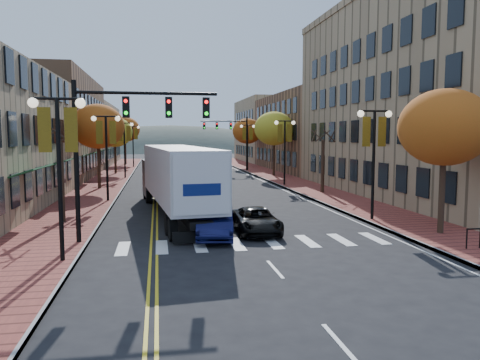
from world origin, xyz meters
name	(u,v)px	position (x,y,z in m)	size (l,w,h in m)	color
ground	(262,255)	(0.00, 0.00, 0.00)	(200.00, 200.00, 0.00)	black
sidewalk_left	(110,180)	(-9.00, 32.50, 0.07)	(4.00, 85.00, 0.15)	brown
sidewalk_right	(277,177)	(9.00, 32.50, 0.07)	(4.00, 85.00, 0.15)	brown
building_left_mid	(35,128)	(-17.00, 36.00, 5.50)	(12.00, 24.00, 11.00)	brown
building_left_far	(75,135)	(-17.00, 61.00, 4.75)	(12.00, 26.00, 9.50)	#9E8966
building_right_near	(448,99)	(18.50, 16.00, 7.50)	(15.00, 28.00, 15.00)	#997F5B
building_right_mid	(328,133)	(18.50, 42.00, 5.00)	(15.00, 24.00, 10.00)	brown
building_right_far	(285,131)	(18.50, 64.00, 5.50)	(15.00, 20.00, 11.00)	#9E8966
tree_left_a	(62,182)	(-9.00, 8.00, 2.25)	(0.28, 0.28, 4.20)	#382619
tree_left_b	(98,127)	(-9.00, 24.00, 5.45)	(4.48, 4.48, 7.21)	#382619
tree_left_c	(115,132)	(-9.00, 40.00, 5.05)	(4.16, 4.16, 6.69)	#382619
tree_left_d	(125,129)	(-9.00, 58.00, 5.60)	(4.61, 4.61, 7.42)	#382619
tree_right_a	(445,128)	(9.00, 2.00, 5.05)	(4.16, 4.16, 6.69)	#382619
tree_right_b	(323,166)	(9.00, 18.00, 2.25)	(0.28, 0.28, 4.20)	#382619
tree_right_c	(274,129)	(9.00, 34.00, 5.45)	(4.48, 4.48, 7.21)	#382619
tree_right_d	(247,131)	(9.00, 50.00, 5.29)	(4.35, 4.35, 7.00)	#382619
lamp_left_a	(58,147)	(-7.50, 0.00, 4.29)	(1.96, 0.36, 6.05)	black
lamp_left_b	(106,141)	(-7.50, 16.00, 4.29)	(1.96, 0.36, 6.05)	black
lamp_left_c	(124,139)	(-7.50, 34.00, 4.29)	(1.96, 0.36, 6.05)	black
lamp_left_d	(133,138)	(-7.50, 52.00, 4.29)	(1.96, 0.36, 6.05)	black
lamp_right_a	(374,143)	(7.50, 6.00, 4.29)	(1.96, 0.36, 6.05)	black
lamp_right_b	(285,140)	(7.50, 24.00, 4.29)	(1.96, 0.36, 6.05)	black
lamp_right_c	(248,138)	(7.50, 42.00, 4.29)	(1.96, 0.36, 6.05)	black
traffic_mast_near	(122,130)	(-5.48, 3.00, 4.92)	(6.10, 0.35, 7.00)	black
traffic_mast_far	(232,133)	(5.48, 42.00, 4.92)	(6.10, 0.34, 7.00)	black
semi_truck	(175,176)	(-3.03, 9.73, 2.37)	(4.27, 16.39, 4.05)	black
navy_sedan	(215,221)	(-1.44, 3.55, 0.75)	(1.60, 4.58, 1.51)	#0D1037
black_suv	(256,220)	(0.63, 4.18, 0.60)	(2.01, 4.35, 1.21)	black
car_far_white	(180,161)	(-0.58, 55.93, 0.71)	(1.67, 4.14, 1.41)	white
car_far_silver	(185,160)	(0.50, 60.70, 0.63)	(1.78, 4.37, 1.27)	#A4A4AC
car_far_oncoming	(191,157)	(2.11, 70.11, 0.70)	(1.48, 4.25, 1.40)	#94939A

